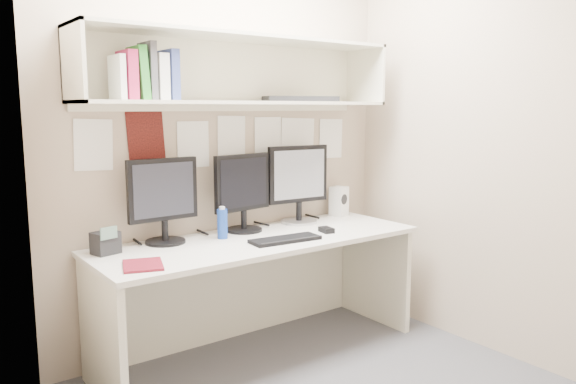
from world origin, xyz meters
TOP-DOWN VIEW (x-y plane):
  - wall_back at (0.00, 1.00)m, footprint 2.40×0.02m
  - wall_front at (0.00, -1.00)m, footprint 2.40×0.02m
  - wall_left at (-1.20, 0.00)m, footprint 0.02×2.00m
  - wall_right at (1.20, 0.00)m, footprint 0.02×2.00m
  - desk at (0.00, 0.65)m, footprint 2.00×0.70m
  - overhead_hutch at (0.00, 0.86)m, footprint 2.00×0.38m
  - pinned_papers at (0.00, 0.99)m, footprint 1.92×0.01m
  - monitor_left at (-0.51, 0.87)m, footprint 0.42×0.23m
  - monitor_center at (0.02, 0.87)m, footprint 0.42×0.23m
  - monitor_right at (0.46, 0.87)m, footprint 0.45×0.25m
  - keyboard at (0.07, 0.49)m, footprint 0.43×0.19m
  - mouse at (0.42, 0.52)m, footprint 0.08×0.11m
  - speaker at (0.84, 0.89)m, footprint 0.13×0.14m
  - blue_bottle at (-0.19, 0.76)m, footprint 0.06×0.06m
  - maroon_notebook at (-0.80, 0.48)m, footprint 0.25×0.28m
  - desk_phone at (-0.87, 0.82)m, footprint 0.15×0.14m
  - book_stack at (-0.62, 0.79)m, footprint 0.33×0.19m
  - hutch_tray at (0.43, 0.81)m, footprint 0.50×0.32m

SIDE VIEW (x-z plane):
  - desk at x=0.00m, z-range 0.00..0.73m
  - maroon_notebook at x=-0.80m, z-range 0.73..0.74m
  - keyboard at x=0.07m, z-range 0.73..0.75m
  - mouse at x=0.42m, z-range 0.73..0.76m
  - desk_phone at x=-0.87m, z-range 0.71..0.87m
  - blue_bottle at x=-0.19m, z-range 0.72..0.92m
  - speaker at x=0.84m, z-range 0.73..0.94m
  - monitor_center at x=0.02m, z-range 0.75..1.24m
  - monitor_left at x=-0.51m, z-range 0.75..1.24m
  - monitor_right at x=0.46m, z-range 0.75..1.27m
  - pinned_papers at x=0.00m, z-range 1.01..1.49m
  - wall_back at x=0.00m, z-range 0.00..2.60m
  - wall_front at x=0.00m, z-range 0.00..2.60m
  - wall_left at x=-1.20m, z-range 0.00..2.60m
  - wall_right at x=1.20m, z-range 0.00..2.60m
  - hutch_tray at x=0.43m, z-range 1.54..1.57m
  - book_stack at x=-0.62m, z-range 1.52..1.82m
  - overhead_hutch at x=0.00m, z-range 1.52..1.92m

